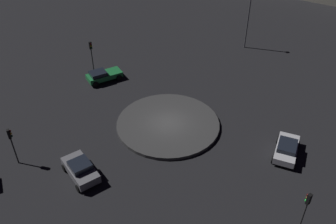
{
  "coord_description": "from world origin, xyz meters",
  "views": [
    {
      "loc": [
        -23.83,
        15.41,
        22.68
      ],
      "look_at": [
        0.0,
        0.0,
        1.65
      ],
      "focal_mm": 38.84,
      "sensor_mm": 36.0,
      "label": 1
    }
  ],
  "objects_px": {
    "traffic_light_north": "(11,140)",
    "streetlamp_southeast": "(249,13)",
    "traffic_light_east": "(91,51)",
    "car_grey": "(80,169)",
    "car_green": "(103,75)",
    "car_silver": "(287,149)",
    "traffic_light_west": "(306,206)"
  },
  "relations": [
    {
      "from": "traffic_light_north",
      "to": "streetlamp_southeast",
      "type": "xyz_separation_m",
      "value": [
        6.08,
        -32.17,
        2.19
      ]
    },
    {
      "from": "traffic_light_north",
      "to": "traffic_light_west",
      "type": "relative_size",
      "value": 0.91
    },
    {
      "from": "traffic_light_east",
      "to": "streetlamp_southeast",
      "type": "relative_size",
      "value": 0.51
    },
    {
      "from": "car_grey",
      "to": "traffic_light_north",
      "type": "xyz_separation_m",
      "value": [
        4.5,
        4.05,
        1.9
      ]
    },
    {
      "from": "car_grey",
      "to": "traffic_light_north",
      "type": "height_order",
      "value": "traffic_light_north"
    },
    {
      "from": "car_silver",
      "to": "traffic_light_east",
      "type": "bearing_deg",
      "value": -104.6
    },
    {
      "from": "traffic_light_east",
      "to": "car_silver",
      "type": "bearing_deg",
      "value": 12.28
    },
    {
      "from": "car_grey",
      "to": "traffic_light_west",
      "type": "bearing_deg",
      "value": -144.34
    },
    {
      "from": "traffic_light_north",
      "to": "car_silver",
      "type": "bearing_deg",
      "value": -19.51
    },
    {
      "from": "car_grey",
      "to": "car_green",
      "type": "height_order",
      "value": "car_grey"
    },
    {
      "from": "car_grey",
      "to": "traffic_light_east",
      "type": "distance_m",
      "value": 17.86
    },
    {
      "from": "car_grey",
      "to": "streetlamp_southeast",
      "type": "relative_size",
      "value": 0.53
    },
    {
      "from": "car_silver",
      "to": "traffic_light_west",
      "type": "xyz_separation_m",
      "value": [
        -6.18,
        5.5,
        2.21
      ]
    },
    {
      "from": "traffic_light_north",
      "to": "car_green",
      "type": "bearing_deg",
      "value": 46.26
    },
    {
      "from": "streetlamp_southeast",
      "to": "traffic_light_north",
      "type": "bearing_deg",
      "value": 100.7
    },
    {
      "from": "traffic_light_east",
      "to": "streetlamp_southeast",
      "type": "xyz_separation_m",
      "value": [
        -5.25,
        -20.09,
        2.1
      ]
    },
    {
      "from": "car_grey",
      "to": "traffic_light_west",
      "type": "height_order",
      "value": "traffic_light_west"
    },
    {
      "from": "traffic_light_east",
      "to": "traffic_light_west",
      "type": "distance_m",
      "value": 29.71
    },
    {
      "from": "car_green",
      "to": "car_grey",
      "type": "bearing_deg",
      "value": -119.03
    },
    {
      "from": "car_green",
      "to": "traffic_light_west",
      "type": "distance_m",
      "value": 27.08
    },
    {
      "from": "traffic_light_north",
      "to": "streetlamp_southeast",
      "type": "distance_m",
      "value": 32.81
    },
    {
      "from": "car_grey",
      "to": "streetlamp_southeast",
      "type": "height_order",
      "value": "streetlamp_southeast"
    },
    {
      "from": "traffic_light_west",
      "to": "streetlamp_southeast",
      "type": "relative_size",
      "value": 0.55
    },
    {
      "from": "car_grey",
      "to": "car_silver",
      "type": "relative_size",
      "value": 0.93
    },
    {
      "from": "car_grey",
      "to": "streetlamp_southeast",
      "type": "xyz_separation_m",
      "value": [
        10.58,
        -28.11,
        4.09
      ]
    },
    {
      "from": "car_grey",
      "to": "car_green",
      "type": "distance_m",
      "value": 15.4
    },
    {
      "from": "car_grey",
      "to": "car_silver",
      "type": "bearing_deg",
      "value": -117.57
    },
    {
      "from": "car_grey",
      "to": "car_silver",
      "type": "distance_m",
      "value": 18.1
    },
    {
      "from": "traffic_light_east",
      "to": "traffic_light_north",
      "type": "distance_m",
      "value": 16.56
    },
    {
      "from": "car_silver",
      "to": "traffic_light_north",
      "type": "height_order",
      "value": "traffic_light_north"
    },
    {
      "from": "car_silver",
      "to": "traffic_light_east",
      "type": "relative_size",
      "value": 1.1
    },
    {
      "from": "traffic_light_east",
      "to": "traffic_light_north",
      "type": "relative_size",
      "value": 1.03
    }
  ]
}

